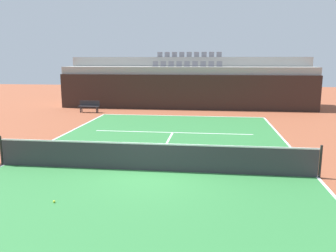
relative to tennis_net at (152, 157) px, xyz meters
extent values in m
plane|color=brown|center=(0.00, 0.00, -0.51)|extent=(80.00, 80.00, 0.00)
cube|color=#2D7238|center=(0.00, 0.00, -0.50)|extent=(11.00, 24.00, 0.01)
cube|color=white|center=(0.00, 11.95, -0.50)|extent=(11.00, 0.10, 0.00)
cube|color=white|center=(-5.45, 0.00, -0.50)|extent=(0.10, 24.00, 0.00)
cube|color=white|center=(5.45, 0.00, -0.50)|extent=(0.10, 24.00, 0.00)
cube|color=white|center=(0.00, 6.40, -0.50)|extent=(8.26, 0.10, 0.00)
cube|color=white|center=(0.00, 3.20, -0.50)|extent=(0.10, 6.40, 0.00)
cube|color=black|center=(0.00, 15.07, 0.82)|extent=(19.72, 0.30, 2.65)
cube|color=#9E9E99|center=(0.00, 16.42, 1.10)|extent=(19.72, 2.40, 3.23)
cube|color=#9E9E99|center=(0.00, 18.82, 1.49)|extent=(19.72, 2.40, 3.99)
cube|color=slate|center=(-2.54, 16.42, 2.74)|extent=(0.44, 0.44, 0.04)
cube|color=slate|center=(-2.54, 16.62, 2.96)|extent=(0.44, 0.04, 0.40)
cube|color=slate|center=(-1.90, 16.42, 2.74)|extent=(0.44, 0.44, 0.04)
cube|color=slate|center=(-1.90, 16.62, 2.96)|extent=(0.44, 0.04, 0.40)
cube|color=slate|center=(-1.27, 16.42, 2.74)|extent=(0.44, 0.44, 0.04)
cube|color=slate|center=(-1.27, 16.62, 2.96)|extent=(0.44, 0.04, 0.40)
cube|color=slate|center=(-0.63, 16.42, 2.74)|extent=(0.44, 0.44, 0.04)
cube|color=slate|center=(-0.63, 16.62, 2.96)|extent=(0.44, 0.04, 0.40)
cube|color=slate|center=(0.00, 16.42, 2.74)|extent=(0.44, 0.44, 0.04)
cube|color=slate|center=(0.00, 16.62, 2.96)|extent=(0.44, 0.04, 0.40)
cube|color=slate|center=(0.63, 16.42, 2.74)|extent=(0.44, 0.44, 0.04)
cube|color=slate|center=(0.63, 16.62, 2.96)|extent=(0.44, 0.04, 0.40)
cube|color=slate|center=(1.27, 16.42, 2.74)|extent=(0.44, 0.44, 0.04)
cube|color=slate|center=(1.27, 16.62, 2.96)|extent=(0.44, 0.04, 0.40)
cube|color=slate|center=(1.90, 16.42, 2.74)|extent=(0.44, 0.44, 0.04)
cube|color=slate|center=(1.90, 16.62, 2.96)|extent=(0.44, 0.04, 0.40)
cube|color=slate|center=(2.54, 16.42, 2.74)|extent=(0.44, 0.44, 0.04)
cube|color=slate|center=(2.54, 16.62, 2.96)|extent=(0.44, 0.04, 0.40)
cube|color=slate|center=(-2.54, 18.82, 3.50)|extent=(0.44, 0.44, 0.04)
cube|color=slate|center=(-2.54, 19.02, 3.72)|extent=(0.44, 0.04, 0.40)
cube|color=slate|center=(-1.90, 18.82, 3.50)|extent=(0.44, 0.44, 0.04)
cube|color=slate|center=(-1.90, 19.02, 3.72)|extent=(0.44, 0.04, 0.40)
cube|color=slate|center=(-1.27, 18.82, 3.50)|extent=(0.44, 0.44, 0.04)
cube|color=slate|center=(-1.27, 19.02, 3.72)|extent=(0.44, 0.04, 0.40)
cube|color=slate|center=(-0.63, 18.82, 3.50)|extent=(0.44, 0.44, 0.04)
cube|color=slate|center=(-0.63, 19.02, 3.72)|extent=(0.44, 0.04, 0.40)
cube|color=slate|center=(0.00, 18.82, 3.50)|extent=(0.44, 0.44, 0.04)
cube|color=slate|center=(0.00, 19.02, 3.72)|extent=(0.44, 0.04, 0.40)
cube|color=slate|center=(0.63, 18.82, 3.50)|extent=(0.44, 0.44, 0.04)
cube|color=slate|center=(0.63, 19.02, 3.72)|extent=(0.44, 0.04, 0.40)
cube|color=slate|center=(1.27, 18.82, 3.50)|extent=(0.44, 0.44, 0.04)
cube|color=slate|center=(1.27, 19.02, 3.72)|extent=(0.44, 0.04, 0.40)
cube|color=slate|center=(1.90, 18.82, 3.50)|extent=(0.44, 0.44, 0.04)
cube|color=slate|center=(1.90, 19.02, 3.72)|extent=(0.44, 0.04, 0.40)
cube|color=slate|center=(2.54, 18.82, 3.50)|extent=(0.44, 0.44, 0.04)
cube|color=slate|center=(2.54, 19.02, 3.72)|extent=(0.44, 0.04, 0.40)
cylinder|color=black|center=(-5.50, 0.00, 0.04)|extent=(0.08, 0.08, 1.07)
cylinder|color=black|center=(5.50, 0.00, 0.04)|extent=(0.08, 0.08, 1.07)
cube|color=#333338|center=(0.00, 0.00, -0.04)|extent=(10.90, 0.02, 0.92)
cube|color=white|center=(0.00, 0.00, 0.45)|extent=(10.90, 0.04, 0.05)
cube|color=#232328|center=(-6.81, 12.70, -0.06)|extent=(1.50, 0.40, 0.05)
cube|color=#232328|center=(-6.81, 12.88, 0.16)|extent=(1.50, 0.04, 0.36)
cube|color=#2D2D33|center=(-7.41, 12.56, -0.30)|extent=(0.06, 0.06, 0.42)
cube|color=#2D2D33|center=(-6.21, 12.56, -0.30)|extent=(0.06, 0.06, 0.42)
cube|color=#2D2D33|center=(-7.41, 12.84, -0.30)|extent=(0.06, 0.06, 0.42)
cube|color=#2D2D33|center=(-6.21, 12.84, -0.30)|extent=(0.06, 0.06, 0.42)
sphere|color=#CCE033|center=(-2.12, -3.01, -0.47)|extent=(0.07, 0.07, 0.07)
camera|label=1|loc=(1.97, -11.22, 3.24)|focal=37.02mm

